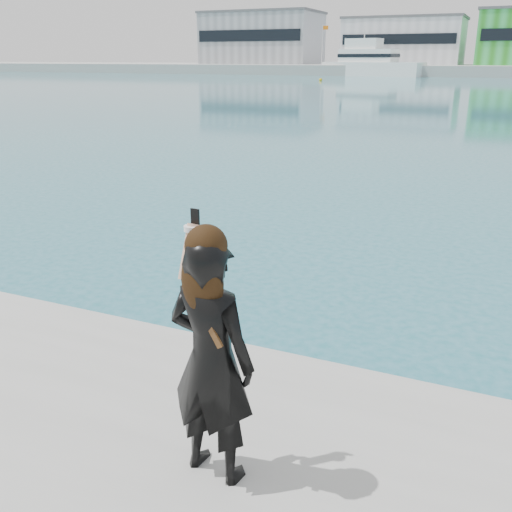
{
  "coord_description": "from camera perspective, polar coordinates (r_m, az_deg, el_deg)",
  "views": [
    {
      "loc": [
        1.75,
        -3.54,
        3.47
      ],
      "look_at": [
        0.19,
        -0.03,
        2.12
      ],
      "focal_mm": 40.0,
      "sensor_mm": 36.0,
      "label": 1
    }
  ],
  "objects": [
    {
      "name": "warehouse_grey_left",
      "position": [
        143.31,
        0.63,
        20.97
      ],
      "size": [
        26.52,
        16.36,
        11.5
      ],
      "color": "gray",
      "rests_on": "far_quay"
    },
    {
      "name": "warehouse_white",
      "position": [
        133.69,
        14.59,
        20.09
      ],
      "size": [
        24.48,
        15.35,
        9.5
      ],
      "color": "silver",
      "rests_on": "far_quay"
    },
    {
      "name": "motor_yacht",
      "position": [
        118.53,
        11.39,
        18.45
      ],
      "size": [
        20.11,
        9.03,
        9.07
      ],
      "rotation": [
        0.0,
        0.0,
        -0.19
      ],
      "color": "white",
      "rests_on": "ground"
    },
    {
      "name": "far_quay",
      "position": [
        133.58,
        24.24,
        16.6
      ],
      "size": [
        320.0,
        40.0,
        2.0
      ],
      "primitive_type": "cube",
      "color": "#9E9E99",
      "rests_on": "ground"
    },
    {
      "name": "buoy_far",
      "position": [
        93.48,
        6.47,
        17.01
      ],
      "size": [
        0.5,
        0.5,
        0.5
      ],
      "primitive_type": "sphere",
      "color": "#E6B20C",
      "rests_on": "ground"
    },
    {
      "name": "ground",
      "position": [
        5.25,
        -1.91,
        -22.03
      ],
      "size": [
        500.0,
        500.0,
        0.0
      ],
      "primitive_type": "plane",
      "color": "#186871",
      "rests_on": "ground"
    },
    {
      "name": "woman",
      "position": [
        3.67,
        -4.55,
        -9.7
      ],
      "size": [
        0.65,
        0.46,
        1.77
      ],
      "rotation": [
        0.0,
        0.0,
        3.03
      ],
      "color": "black",
      "rests_on": "near_quay"
    },
    {
      "name": "flagpole_left",
      "position": [
        130.74,
        6.69,
        20.48
      ],
      "size": [
        1.28,
        0.16,
        8.0
      ],
      "color": "silver",
      "rests_on": "far_quay"
    }
  ]
}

